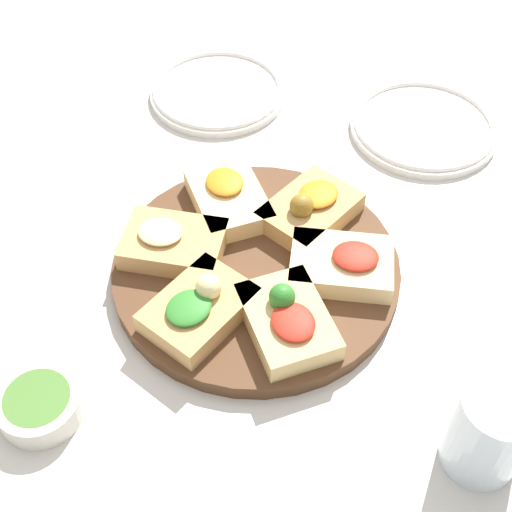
{
  "coord_description": "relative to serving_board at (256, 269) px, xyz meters",
  "views": [
    {
      "loc": [
        0.07,
        -0.5,
        0.61
      ],
      "look_at": [
        0.0,
        0.0,
        0.03
      ],
      "focal_mm": 50.0,
      "sensor_mm": 36.0,
      "label": 1
    }
  ],
  "objects": [
    {
      "name": "water_glass",
      "position": [
        0.23,
        -0.19,
        0.04
      ],
      "size": [
        0.07,
        0.07,
        0.1
      ],
      "primitive_type": "cylinder",
      "color": "silver",
      "rests_on": "ground_plane"
    },
    {
      "name": "serving_board",
      "position": [
        0.0,
        0.0,
        0.0
      ],
      "size": [
        0.32,
        0.32,
        0.02
      ],
      "primitive_type": "cylinder",
      "color": "#51331E",
      "rests_on": "ground_plane"
    },
    {
      "name": "ground_plane",
      "position": [
        0.0,
        0.0,
        -0.01
      ],
      "size": [
        3.0,
        3.0,
        0.0
      ],
      "primitive_type": "plane",
      "color": "beige"
    },
    {
      "name": "focaccia_slice_1",
      "position": [
        -0.05,
        -0.08,
        0.02
      ],
      "size": [
        0.12,
        0.13,
        0.05
      ],
      "color": "tan",
      "rests_on": "serving_board"
    },
    {
      "name": "focaccia_slice_3",
      "position": [
        0.09,
        0.0,
        0.02
      ],
      "size": [
        0.11,
        0.08,
        0.03
      ],
      "color": "#E5C689",
      "rests_on": "serving_board"
    },
    {
      "name": "focaccia_slice_5",
      "position": [
        -0.04,
        0.08,
        0.02
      ],
      "size": [
        0.12,
        0.13,
        0.03
      ],
      "color": "#E5C689",
      "rests_on": "serving_board"
    },
    {
      "name": "plate_left",
      "position": [
        -0.1,
        0.32,
        -0.0
      ],
      "size": [
        0.19,
        0.19,
        0.02
      ],
      "color": "white",
      "rests_on": "ground_plane"
    },
    {
      "name": "focaccia_slice_0",
      "position": [
        -0.09,
        0.01,
        0.02
      ],
      "size": [
        0.11,
        0.08,
        0.03
      ],
      "color": "tan",
      "rests_on": "serving_board"
    },
    {
      "name": "focaccia_slice_4",
      "position": [
        0.05,
        0.08,
        0.02
      ],
      "size": [
        0.12,
        0.13,
        0.05
      ],
      "color": "tan",
      "rests_on": "serving_board"
    },
    {
      "name": "dipping_bowl",
      "position": [
        -0.18,
        -0.2,
        0.01
      ],
      "size": [
        0.08,
        0.08,
        0.03
      ],
      "color": "silver",
      "rests_on": "ground_plane"
    },
    {
      "name": "focaccia_slice_2",
      "position": [
        0.04,
        -0.08,
        0.02
      ],
      "size": [
        0.12,
        0.13,
        0.05
      ],
      "color": "#DBB775",
      "rests_on": "serving_board"
    },
    {
      "name": "plate_right",
      "position": [
        0.19,
        0.28,
        -0.0
      ],
      "size": [
        0.2,
        0.2,
        0.02
      ],
      "color": "white",
      "rests_on": "ground_plane"
    }
  ]
}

